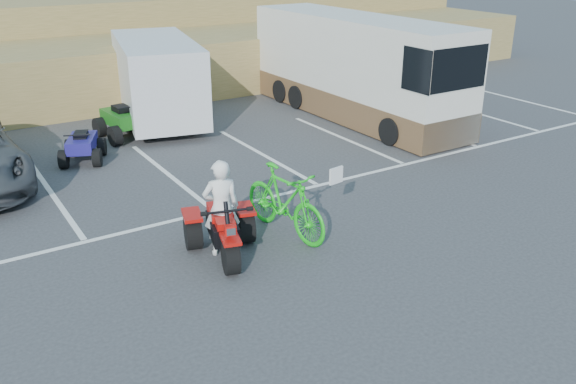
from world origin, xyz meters
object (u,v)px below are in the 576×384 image
rider (221,208)px  rv_motorhome (354,74)px  red_trike_atv (225,256)px  quad_atv_green (124,138)px  cargo_trailer (158,78)px  quad_atv_blue (84,161)px  green_dirt_bike (285,202)px

rider → rv_motorhome: rv_motorhome is taller
red_trike_atv → quad_atv_green: 8.02m
rv_motorhome → red_trike_atv: bearing=-141.3°
cargo_trailer → quad_atv_blue: size_ratio=4.24×
rider → rv_motorhome: bearing=-125.3°
red_trike_atv → quad_atv_green: size_ratio=1.07×
quad_atv_blue → quad_atv_green: size_ratio=0.83×
quad_atv_blue → cargo_trailer: bearing=63.5°
red_trike_atv → green_dirt_bike: bearing=24.8°
cargo_trailer → quad_atv_green: (-1.58, -1.16, -1.37)m
green_dirt_bike → rv_motorhome: bearing=35.7°
rv_motorhome → green_dirt_bike: bearing=-136.6°
rider → quad_atv_blue: rider is taller
rider → green_dirt_bike: (1.37, 0.07, -0.22)m
quad_atv_blue → red_trike_atv: bearing=-59.6°
quad_atv_blue → quad_atv_green: 2.10m
rider → green_dirt_bike: bearing=-160.9°
red_trike_atv → rv_motorhome: bearing=55.2°
red_trike_atv → rider: (0.04, 0.14, 0.90)m
green_dirt_bike → red_trike_atv: bearing=-179.4°
rider → cargo_trailer: size_ratio=0.31×
red_trike_atv → cargo_trailer: 9.54m
green_dirt_bike → quad_atv_blue: size_ratio=1.68×
quad_atv_green → quad_atv_blue: bearing=-143.2°
red_trike_atv → rv_motorhome: rv_motorhome is taller
cargo_trailer → rv_motorhome: bearing=-13.7°
green_dirt_bike → rv_motorhome: 8.96m
green_dirt_bike → cargo_trailer: (0.93, 8.93, 0.68)m
red_trike_atv → quad_atv_green: (0.76, 7.98, 0.00)m
rv_motorhome → quad_atv_green: size_ratio=5.31×
red_trike_atv → quad_atv_blue: (-0.77, 6.55, 0.00)m
rider → green_dirt_bike: rider is taller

